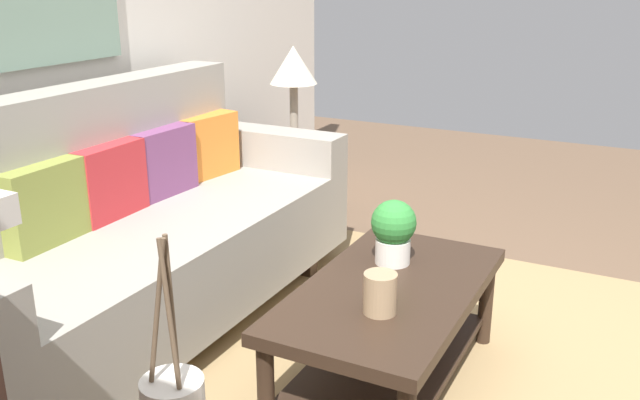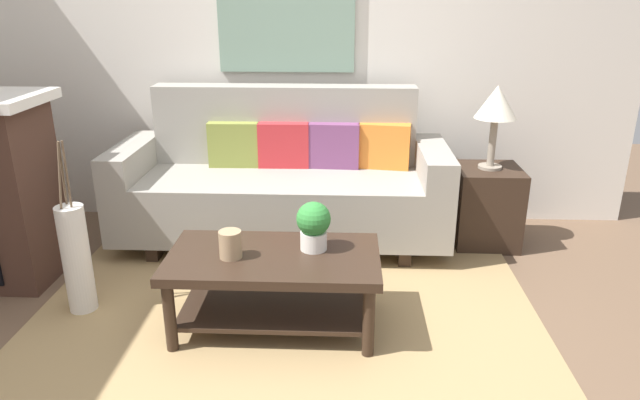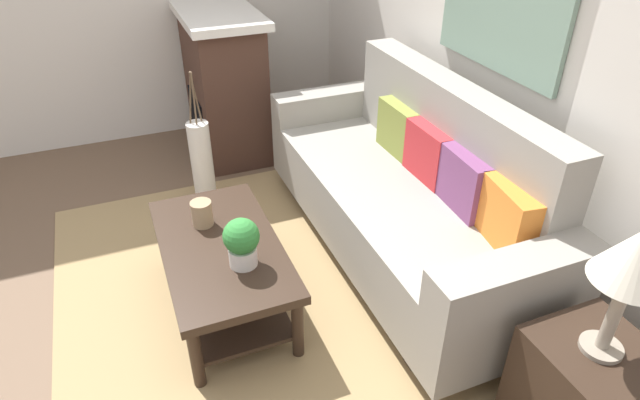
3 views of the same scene
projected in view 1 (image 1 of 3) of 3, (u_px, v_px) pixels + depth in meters
The scene contains 15 objects.
wall_back at pixel (43, 17), 3.04m from camera, with size 4.98×0.10×2.70m, color silver.
area_rug at pixel (360, 370), 2.79m from camera, with size 2.81×2.10×0.01m, color #A38456.
couch at pixel (136, 240), 3.00m from camera, with size 2.28×0.84×1.08m.
throw_pillow_olive at pixel (43, 205), 2.67m from camera, with size 0.36×0.12×0.32m, color olive.
throw_pillow_crimson at pixel (109, 181), 2.97m from camera, with size 0.36×0.12×0.32m, color red.
throw_pillow_plum at pixel (163, 162), 3.28m from camera, with size 0.36×0.12×0.32m, color #7A4270.
throw_pillow_orange at pixel (207, 146), 3.58m from camera, with size 0.36×0.12×0.32m, color orange.
coffee_table at pixel (389, 314), 2.60m from camera, with size 1.10×0.60×0.43m.
tabletop_vase at pixel (380, 293), 2.34m from camera, with size 0.12×0.12×0.14m, color tan.
potted_plant_tabletop at pixel (393, 230), 2.72m from camera, with size 0.18×0.18×0.26m.
side_table at pixel (295, 185), 4.27m from camera, with size 0.44×0.44×0.56m, color #332319.
table_lamp at pixel (293, 69), 4.04m from camera, with size 0.28×0.28×0.57m.
floor_vase_branch_a at pixel (172, 308), 1.57m from camera, with size 0.01×0.01×0.36m, color brown.
floor_vase_branch_b at pixel (157, 312), 1.56m from camera, with size 0.01×0.01×0.36m, color brown.
floor_vase_branch_c at pixel (169, 315), 1.54m from camera, with size 0.01×0.01×0.36m, color brown.
Camera 1 is at (-2.24, -0.47, 1.54)m, focal length 38.71 mm.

